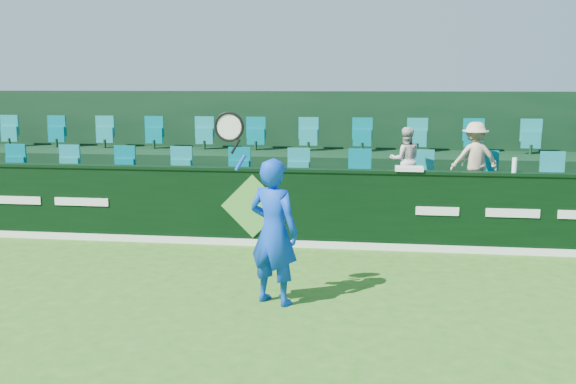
# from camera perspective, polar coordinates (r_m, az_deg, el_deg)

# --- Properties ---
(ground) EXTENTS (60.00, 60.00, 0.00)m
(ground) POSITION_cam_1_polar(r_m,az_deg,el_deg) (7.56, -8.83, -12.09)
(ground) COLOR #296618
(ground) RESTS_ON ground
(sponsor_hoarding) EXTENTS (16.00, 0.25, 1.35)m
(sponsor_hoarding) POSITION_cam_1_polar(r_m,az_deg,el_deg) (11.11, -3.04, -1.30)
(sponsor_hoarding) COLOR black
(sponsor_hoarding) RESTS_ON ground
(stand_tier_front) EXTENTS (16.00, 2.00, 0.80)m
(stand_tier_front) POSITION_cam_1_polar(r_m,az_deg,el_deg) (12.23, -2.08, -1.58)
(stand_tier_front) COLOR black
(stand_tier_front) RESTS_ON ground
(stand_tier_back) EXTENTS (16.00, 1.80, 1.30)m
(stand_tier_back) POSITION_cam_1_polar(r_m,az_deg,el_deg) (14.03, -0.76, 0.92)
(stand_tier_back) COLOR black
(stand_tier_back) RESTS_ON ground
(stand_rear) EXTENTS (16.00, 4.10, 2.60)m
(stand_rear) POSITION_cam_1_polar(r_m,az_deg,el_deg) (14.39, -0.50, 3.42)
(stand_rear) COLOR black
(stand_rear) RESTS_ON ground
(seat_row_front) EXTENTS (13.50, 0.50, 0.60)m
(seat_row_front) POSITION_cam_1_polar(r_m,az_deg,el_deg) (12.50, -1.78, 1.92)
(seat_row_front) COLOR teal
(seat_row_front) RESTS_ON stand_tier_front
(seat_row_back) EXTENTS (13.50, 0.50, 0.60)m
(seat_row_back) POSITION_cam_1_polar(r_m,az_deg,el_deg) (14.21, -0.59, 4.89)
(seat_row_back) COLOR teal
(seat_row_back) RESTS_ON stand_tier_back
(tennis_player) EXTENTS (1.19, 0.68, 2.52)m
(tennis_player) POSITION_cam_1_polar(r_m,az_deg,el_deg) (8.10, -1.32, -3.45)
(tennis_player) COLOR #0B3BBF
(tennis_player) RESTS_ON ground
(spectator_left) EXTENTS (0.65, 0.54, 1.19)m
(spectator_left) POSITION_cam_1_polar(r_m,az_deg,el_deg) (11.93, 10.38, 2.83)
(spectator_left) COLOR beige
(spectator_left) RESTS_ON stand_tier_front
(spectator_middle) EXTENTS (0.67, 0.36, 1.09)m
(spectator_middle) POSITION_cam_1_polar(r_m,az_deg,el_deg) (12.07, 16.60, 2.40)
(spectator_middle) COLOR white
(spectator_middle) RESTS_ON stand_tier_front
(spectator_right) EXTENTS (0.90, 0.59, 1.30)m
(spectator_right) POSITION_cam_1_polar(r_m,az_deg,el_deg) (12.04, 16.25, 2.92)
(spectator_right) COLOR beige
(spectator_right) RESTS_ON stand_tier_front
(towel) EXTENTS (0.46, 0.30, 0.07)m
(towel) POSITION_cam_1_polar(r_m,az_deg,el_deg) (10.82, 10.72, 2.06)
(towel) COLOR white
(towel) RESTS_ON sponsor_hoarding
(drinks_bottle) EXTENTS (0.08, 0.08, 0.24)m
(drinks_bottle) POSITION_cam_1_polar(r_m,az_deg,el_deg) (11.03, 19.48, 2.27)
(drinks_bottle) COLOR white
(drinks_bottle) RESTS_ON sponsor_hoarding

